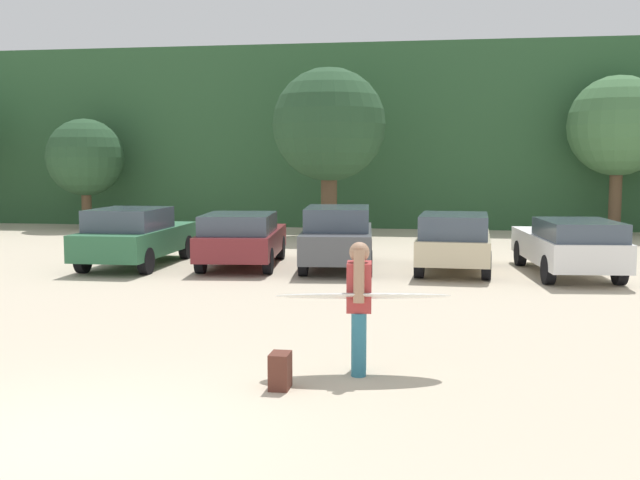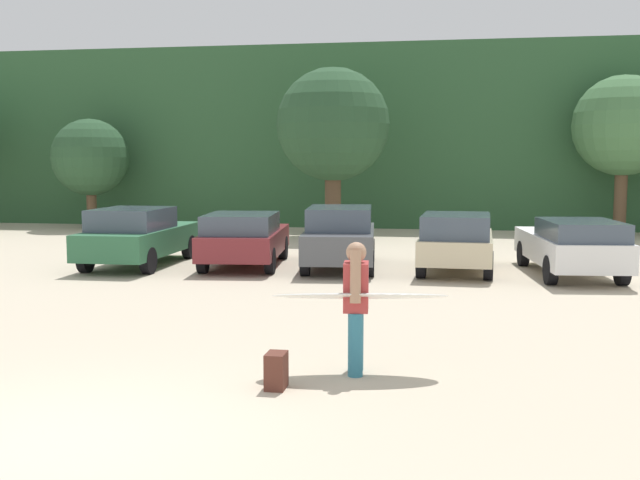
{
  "view_description": "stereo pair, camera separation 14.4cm",
  "coord_description": "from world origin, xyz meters",
  "px_view_note": "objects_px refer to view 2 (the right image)",
  "views": [
    {
      "loc": [
        3.74,
        -7.05,
        2.82
      ],
      "look_at": [
        1.46,
        6.87,
        1.35
      ],
      "focal_mm": 43.51,
      "sensor_mm": 36.0,
      "label": 1
    },
    {
      "loc": [
        3.88,
        -7.02,
        2.82
      ],
      "look_at": [
        1.46,
        6.87,
        1.35
      ],
      "focal_mm": 43.51,
      "sensor_mm": 36.0,
      "label": 2
    }
  ],
  "objects_px": {
    "parked_car_forest_green": "(138,236)",
    "surfboard_white": "(360,296)",
    "parked_car_maroon": "(244,238)",
    "parked_car_white": "(572,245)",
    "backpack_dropped": "(276,371)",
    "person_adult": "(356,300)",
    "parked_car_champagne": "(456,241)",
    "parked_car_dark_gray": "(340,236)"
  },
  "relations": [
    {
      "from": "parked_car_maroon",
      "to": "parked_car_white",
      "type": "distance_m",
      "value": 8.23
    },
    {
      "from": "surfboard_white",
      "to": "parked_car_champagne",
      "type": "bearing_deg",
      "value": -107.18
    },
    {
      "from": "person_adult",
      "to": "surfboard_white",
      "type": "bearing_deg",
      "value": -171.72
    },
    {
      "from": "backpack_dropped",
      "to": "surfboard_white",
      "type": "bearing_deg",
      "value": 43.29
    },
    {
      "from": "parked_car_white",
      "to": "parked_car_maroon",
      "type": "bearing_deg",
      "value": 81.72
    },
    {
      "from": "parked_car_maroon",
      "to": "parked_car_champagne",
      "type": "xyz_separation_m",
      "value": [
        5.49,
        -0.12,
        0.03
      ]
    },
    {
      "from": "parked_car_forest_green",
      "to": "person_adult",
      "type": "xyz_separation_m",
      "value": [
        6.99,
        -9.32,
        0.18
      ]
    },
    {
      "from": "parked_car_forest_green",
      "to": "parked_car_white",
      "type": "distance_m",
      "value": 11.04
    },
    {
      "from": "parked_car_forest_green",
      "to": "parked_car_white",
      "type": "xyz_separation_m",
      "value": [
        11.04,
        0.03,
        -0.04
      ]
    },
    {
      "from": "parked_car_maroon",
      "to": "parked_car_dark_gray",
      "type": "xyz_separation_m",
      "value": [
        2.53,
        0.09,
        0.07
      ]
    },
    {
      "from": "parked_car_white",
      "to": "person_adult",
      "type": "xyz_separation_m",
      "value": [
        -4.05,
        -9.36,
        0.22
      ]
    },
    {
      "from": "person_adult",
      "to": "parked_car_dark_gray",
      "type": "bearing_deg",
      "value": -85.65
    },
    {
      "from": "parked_car_forest_green",
      "to": "surfboard_white",
      "type": "distance_m",
      "value": 11.68
    },
    {
      "from": "person_adult",
      "to": "surfboard_white",
      "type": "height_order",
      "value": "person_adult"
    },
    {
      "from": "person_adult",
      "to": "parked_car_forest_green",
      "type": "bearing_deg",
      "value": -58.39
    },
    {
      "from": "person_adult",
      "to": "backpack_dropped",
      "type": "relative_size",
      "value": 3.88
    },
    {
      "from": "parked_car_forest_green",
      "to": "surfboard_white",
      "type": "xyz_separation_m",
      "value": [
        7.04,
        -9.31,
        0.23
      ]
    },
    {
      "from": "parked_car_white",
      "to": "surfboard_white",
      "type": "relative_size",
      "value": 2.03
    },
    {
      "from": "parked_car_champagne",
      "to": "backpack_dropped",
      "type": "relative_size",
      "value": 9.01
    },
    {
      "from": "parked_car_forest_green",
      "to": "parked_car_champagne",
      "type": "height_order",
      "value": "parked_car_forest_green"
    },
    {
      "from": "parked_car_maroon",
      "to": "surfboard_white",
      "type": "xyz_separation_m",
      "value": [
        4.23,
        -9.63,
        0.26
      ]
    },
    {
      "from": "parked_car_maroon",
      "to": "parked_car_dark_gray",
      "type": "height_order",
      "value": "parked_car_dark_gray"
    },
    {
      "from": "parked_car_maroon",
      "to": "parked_car_white",
      "type": "height_order",
      "value": "parked_car_maroon"
    },
    {
      "from": "surfboard_white",
      "to": "parked_car_forest_green",
      "type": "bearing_deg",
      "value": -62.5
    },
    {
      "from": "parked_car_dark_gray",
      "to": "person_adult",
      "type": "distance_m",
      "value": 9.88
    },
    {
      "from": "parked_car_forest_green",
      "to": "parked_car_maroon",
      "type": "height_order",
      "value": "parked_car_forest_green"
    },
    {
      "from": "parked_car_white",
      "to": "backpack_dropped",
      "type": "height_order",
      "value": "parked_car_white"
    },
    {
      "from": "parked_car_champagne",
      "to": "parked_car_white",
      "type": "xyz_separation_m",
      "value": [
        2.74,
        -0.17,
        -0.04
      ]
    },
    {
      "from": "parked_car_maroon",
      "to": "person_adult",
      "type": "relative_size",
      "value": 2.59
    },
    {
      "from": "backpack_dropped",
      "to": "parked_car_dark_gray",
      "type": "bearing_deg",
      "value": 94.15
    },
    {
      "from": "parked_car_champagne",
      "to": "backpack_dropped",
      "type": "xyz_separation_m",
      "value": [
        -2.2,
        -10.39,
        -0.57
      ]
    },
    {
      "from": "parked_car_forest_green",
      "to": "person_adult",
      "type": "distance_m",
      "value": 11.65
    },
    {
      "from": "parked_car_forest_green",
      "to": "person_adult",
      "type": "bearing_deg",
      "value": -143.75
    },
    {
      "from": "parked_car_maroon",
      "to": "surfboard_white",
      "type": "bearing_deg",
      "value": -162.42
    },
    {
      "from": "parked_car_maroon",
      "to": "surfboard_white",
      "type": "relative_size",
      "value": 1.88
    },
    {
      "from": "parked_car_maroon",
      "to": "parked_car_champagne",
      "type": "bearing_deg",
      "value": -97.38
    },
    {
      "from": "parked_car_champagne",
      "to": "surfboard_white",
      "type": "distance_m",
      "value": 9.6
    },
    {
      "from": "parked_car_maroon",
      "to": "backpack_dropped",
      "type": "relative_size",
      "value": 10.04
    },
    {
      "from": "parked_car_white",
      "to": "parked_car_champagne",
      "type": "bearing_deg",
      "value": 80.23
    },
    {
      "from": "parked_car_white",
      "to": "person_adult",
      "type": "bearing_deg",
      "value": 150.31
    },
    {
      "from": "parked_car_forest_green",
      "to": "parked_car_maroon",
      "type": "xyz_separation_m",
      "value": [
        2.82,
        0.32,
        -0.04
      ]
    },
    {
      "from": "parked_car_forest_green",
      "to": "parked_car_champagne",
      "type": "distance_m",
      "value": 8.31
    }
  ]
}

